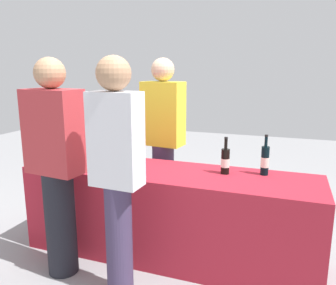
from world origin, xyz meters
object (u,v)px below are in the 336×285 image
at_px(wine_bottle_4, 265,160).
at_px(wine_bottle_0, 77,147).
at_px(guest_0, 56,163).
at_px(wine_glass_2, 140,162).
at_px(wine_glass_0, 72,155).
at_px(server_pouring, 163,137).
at_px(wine_bottle_3, 225,161).
at_px(ice_bucket, 90,155).
at_px(wine_glass_1, 129,158).
at_px(wine_bottle_1, 109,148).
at_px(wine_bottle_2, 124,148).
at_px(guest_1, 117,169).

bearing_deg(wine_bottle_4, wine_bottle_0, -178.42).
bearing_deg(wine_bottle_4, guest_0, -154.52).
distance_m(wine_glass_2, guest_0, 0.67).
distance_m(wine_glass_0, server_pouring, 0.95).
relative_size(wine_bottle_3, ice_bucket, 1.71).
xyz_separation_m(wine_bottle_0, guest_0, (0.28, -0.67, 0.04)).
bearing_deg(wine_glass_1, server_pouring, 84.96).
xyz_separation_m(wine_bottle_1, wine_glass_2, (0.46, -0.28, -0.02)).
xyz_separation_m(wine_bottle_2, wine_bottle_4, (1.28, 0.01, 0.00)).
relative_size(wine_bottle_4, wine_glass_2, 2.52).
xyz_separation_m(wine_glass_1, guest_0, (-0.39, -0.48, 0.04)).
bearing_deg(ice_bucket, wine_bottle_4, 7.38).
relative_size(wine_bottle_1, wine_glass_1, 2.25).
bearing_deg(wine_glass_2, wine_bottle_3, 18.24).
bearing_deg(wine_bottle_0, wine_glass_2, -17.45).
relative_size(wine_bottle_2, guest_1, 0.19).
relative_size(wine_bottle_1, wine_bottle_2, 1.00).
xyz_separation_m(wine_bottle_1, guest_1, (0.53, -0.80, 0.06)).
bearing_deg(guest_1, wine_bottle_2, 116.77).
height_order(wine_bottle_2, ice_bucket, wine_bottle_2).
xyz_separation_m(wine_glass_1, guest_1, (0.20, -0.59, 0.08)).
height_order(wine_bottle_2, guest_1, guest_1).
relative_size(wine_glass_1, guest_0, 0.08).
bearing_deg(wine_bottle_3, wine_bottle_2, 176.13).
bearing_deg(wine_bottle_2, wine_bottle_4, 0.66).
bearing_deg(wine_bottle_4, wine_bottle_1, -179.25).
bearing_deg(server_pouring, guest_0, 75.58).
height_order(server_pouring, guest_0, server_pouring).
relative_size(wine_bottle_3, wine_glass_0, 2.28).
bearing_deg(ice_bucket, wine_bottle_3, 5.54).
bearing_deg(server_pouring, ice_bucket, 59.18).
xyz_separation_m(wine_glass_1, server_pouring, (0.06, 0.66, 0.06)).
bearing_deg(wine_bottle_1, wine_bottle_0, -174.89).
bearing_deg(wine_glass_0, wine_bottle_2, 35.44).
height_order(wine_glass_1, guest_0, guest_0).
relative_size(wine_glass_1, wine_glass_2, 1.08).
height_order(wine_bottle_0, guest_1, guest_1).
bearing_deg(guest_1, server_pouring, 98.89).
bearing_deg(wine_bottle_0, wine_glass_1, -15.71).
bearing_deg(guest_1, wine_bottle_1, 125.76).
xyz_separation_m(wine_bottle_1, ice_bucket, (-0.10, -0.18, -0.04)).
relative_size(server_pouring, guest_1, 1.01).
xyz_separation_m(wine_glass_2, guest_0, (-0.52, -0.42, 0.05)).
bearing_deg(guest_0, wine_bottle_3, 34.13).
distance_m(wine_bottle_2, server_pouring, 0.50).
height_order(wine_glass_0, wine_glass_1, wine_glass_1).
bearing_deg(wine_bottle_0, wine_glass_0, -64.64).
height_order(wine_bottle_0, wine_bottle_4, wine_bottle_4).
bearing_deg(wine_bottle_4, guest_1, -138.15).
height_order(ice_bucket, server_pouring, server_pouring).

